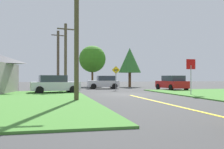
# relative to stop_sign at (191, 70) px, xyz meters

# --- Properties ---
(ground_plane) EXTENTS (120.00, 120.00, 0.00)m
(ground_plane) POSITION_rel_stop_sign_xyz_m (-4.60, 2.34, -2.04)
(ground_plane) COLOR #3F3F3F
(lane_stripe_center) EXTENTS (0.20, 14.00, 0.01)m
(lane_stripe_center) POSITION_rel_stop_sign_xyz_m (-4.60, -5.66, -2.03)
(lane_stripe_center) COLOR yellow
(lane_stripe_center) RESTS_ON ground
(stop_sign) EXTENTS (0.79, 0.08, 2.87)m
(stop_sign) POSITION_rel_stop_sign_xyz_m (0.00, 0.00, 0.00)
(stop_sign) COLOR #9EA0A8
(stop_sign) RESTS_ON ground
(car_approaching_junction) EXTENTS (3.88, 2.07, 1.62)m
(car_approaching_junction) POSITION_rel_stop_sign_xyz_m (-4.39, 13.45, -1.24)
(car_approaching_junction) COLOR silver
(car_approaching_junction) RESTS_ON ground
(parked_car_near_building) EXTENTS (4.49, 2.64, 1.62)m
(parked_car_near_building) POSITION_rel_stop_sign_xyz_m (-10.47, 5.49, -1.23)
(parked_car_near_building) COLOR silver
(parked_car_near_building) RESTS_ON ground
(car_on_crossroad) EXTENTS (2.36, 4.42, 1.62)m
(car_on_crossroad) POSITION_rel_stop_sign_xyz_m (2.37, 8.24, -1.23)
(car_on_crossroad) COLOR red
(car_on_crossroad) RESTS_ON ground
(utility_pole_near) EXTENTS (1.80, 0.28, 9.25)m
(utility_pole_near) POSITION_rel_stop_sign_xyz_m (-9.24, -2.82, 2.72)
(utility_pole_near) COLOR #4D462B
(utility_pole_near) RESTS_ON ground
(utility_pole_mid) EXTENTS (1.78, 0.53, 7.05)m
(utility_pole_mid) POSITION_rel_stop_sign_xyz_m (-9.34, 8.95, 1.61)
(utility_pole_mid) COLOR brown
(utility_pole_mid) RESTS_ON ground
(utility_pole_far) EXTENTS (1.76, 0.64, 7.63)m
(utility_pole_far) POSITION_rel_stop_sign_xyz_m (-9.95, 16.72, 1.87)
(utility_pole_far) COLOR #4E4232
(utility_pole_far) RESTS_ON ground
(direction_sign) EXTENTS (0.90, 0.14, 2.70)m
(direction_sign) POSITION_rel_stop_sign_xyz_m (-3.77, 9.55, -0.36)
(direction_sign) COLOR slate
(direction_sign) RESTS_ON ground
(oak_tree_left) EXTENTS (4.17, 4.17, 6.36)m
(oak_tree_left) POSITION_rel_stop_sign_xyz_m (-4.61, 21.66, 2.23)
(oak_tree_left) COLOR brown
(oak_tree_left) RESTS_ON ground
(pine_tree_center) EXTENTS (3.30, 3.30, 5.75)m
(pine_tree_center) POSITION_rel_stop_sign_xyz_m (0.38, 18.04, 1.87)
(pine_tree_center) COLOR brown
(pine_tree_center) RESTS_ON ground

